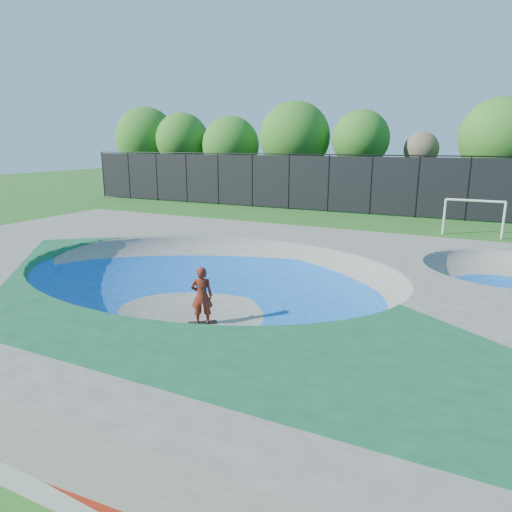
{
  "coord_description": "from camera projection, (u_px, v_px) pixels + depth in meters",
  "views": [
    {
      "loc": [
        6.55,
        -10.42,
        4.82
      ],
      "look_at": [
        0.05,
        3.0,
        1.1
      ],
      "focal_mm": 32.0,
      "sensor_mm": 36.0,
      "label": 1
    }
  ],
  "objects": [
    {
      "name": "ground",
      "position": [
        209.0,
        316.0,
        13.03
      ],
      "size": [
        120.0,
        120.0,
        0.0
      ],
      "primitive_type": "plane",
      "color": "#1E5417",
      "rests_on": "ground"
    },
    {
      "name": "treeline",
      "position": [
        343.0,
        141.0,
        36.48
      ],
      "size": [
        52.62,
        6.8,
        8.24
      ],
      "color": "#463723",
      "rests_on": "ground"
    },
    {
      "name": "skater",
      "position": [
        202.0,
        296.0,
        12.26
      ],
      "size": [
        0.7,
        0.63,
        1.62
      ],
      "primitive_type": "imported",
      "rotation": [
        0.0,
        0.0,
        3.65
      ],
      "color": "#B52E0E",
      "rests_on": "ground"
    },
    {
      "name": "soccer_goal",
      "position": [
        474.0,
        211.0,
        23.77
      ],
      "size": [
        2.95,
        0.12,
        1.94
      ],
      "color": "silver",
      "rests_on": "ground"
    },
    {
      "name": "fence",
      "position": [
        371.0,
        184.0,
        30.86
      ],
      "size": [
        48.09,
        0.09,
        4.04
      ],
      "color": "black",
      "rests_on": "ground"
    },
    {
      "name": "skateboard",
      "position": [
        203.0,
        323.0,
        12.45
      ],
      "size": [
        0.76,
        0.64,
        0.05
      ],
      "primitive_type": "cube",
      "rotation": [
        0.0,
        0.0,
        0.63
      ],
      "color": "black",
      "rests_on": "ground"
    },
    {
      "name": "skate_deck",
      "position": [
        208.0,
        291.0,
        12.85
      ],
      "size": [
        22.0,
        14.0,
        1.5
      ],
      "primitive_type": "cube",
      "color": "gray",
      "rests_on": "ground"
    }
  ]
}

